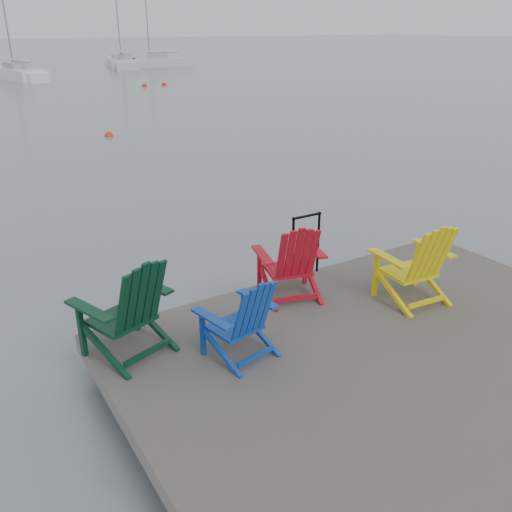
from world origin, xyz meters
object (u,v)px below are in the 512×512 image
chair_yellow (418,262)px  buoy_d (164,85)px  chair_blue (242,317)px  chair_red (292,260)px  buoy_a (109,136)px  sailboat_mid (122,63)px  sailboat_near (17,74)px  handrail (306,239)px  sailboat_far (154,63)px  buoy_c (145,86)px  chair_green (129,307)px

chair_yellow → buoy_d: size_ratio=3.17×
chair_blue → chair_red: 1.50m
chair_red → buoy_a: 15.17m
sailboat_mid → sailboat_near: bearing=-127.5°
chair_red → buoy_d: chair_red is taller
handrail → chair_blue: size_ratio=0.96×
sailboat_near → buoy_a: 26.80m
sailboat_near → sailboat_mid: sailboat_mid is taller
chair_blue → chair_yellow: 2.51m
chair_red → sailboat_far: size_ratio=0.11×
buoy_a → buoy_c: 18.11m
chair_red → sailboat_mid: 52.79m
sailboat_near → buoy_c: sailboat_near is taller
buoy_a → chair_red: bearing=-98.5°
handrail → chair_blue: chair_blue is taller
chair_blue → sailboat_near: 42.86m
buoy_a → buoy_d: bearing=61.2°
chair_green → chair_blue: 1.20m
chair_red → buoy_a: (2.24, 14.97, -1.03)m
sailboat_mid → buoy_c: size_ratio=35.34×
chair_green → sailboat_mid: (17.07, 50.84, -0.72)m
chair_red → sailboat_mid: sailboat_mid is taller
chair_blue → buoy_a: size_ratio=2.80×
chair_yellow → sailboat_far: bearing=76.7°
sailboat_mid → buoy_c: bearing=-90.1°
chair_red → chair_green: bearing=-160.0°
chair_red → chair_blue: bearing=-130.0°
chair_blue → chair_green: bearing=134.8°
buoy_d → chair_red: bearing=-109.8°
chair_red → buoy_a: chair_red is taller
buoy_c → handrail: bearing=-106.7°
buoy_c → buoy_d: buoy_c is taller
sailboat_near → buoy_d: (7.82, -10.29, -0.36)m
handrail → buoy_c: bearing=73.3°
sailboat_far → buoy_d: (-6.23, -17.51, -0.36)m
buoy_c → buoy_d: size_ratio=1.09×
handrail → buoy_d: size_ratio=2.59×
sailboat_near → sailboat_far: bearing=16.2°
chair_yellow → sailboat_far: size_ratio=0.11×
chair_blue → buoy_a: 16.23m
chair_blue → buoy_c: bearing=59.7°
sailboat_near → sailboat_mid: bearing=27.2°
sailboat_far → buoy_c: 19.17m
chair_blue → buoy_d: 34.66m
sailboat_mid → buoy_d: (-3.55, -19.21, -0.35)m
sailboat_mid → buoy_d: bearing=-86.1°
handrail → chair_red: 0.76m
chair_green → buoy_d: bearing=47.7°
buoy_d → sailboat_far: bearing=70.4°
sailboat_mid → sailboat_far: sailboat_mid is taller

